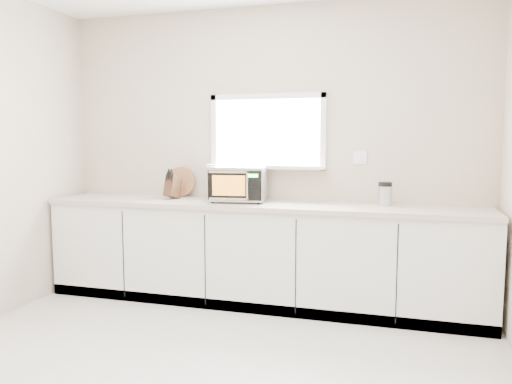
% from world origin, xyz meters
% --- Properties ---
extents(back_wall, '(4.00, 0.17, 2.70)m').
position_xyz_m(back_wall, '(0.00, 2.00, 1.36)').
color(back_wall, '#B7A391').
rests_on(back_wall, ground).
extents(cabinets, '(3.92, 0.60, 0.88)m').
position_xyz_m(cabinets, '(0.00, 1.70, 0.44)').
color(cabinets, silver).
rests_on(cabinets, ground).
extents(countertop, '(3.92, 0.64, 0.04)m').
position_xyz_m(countertop, '(0.00, 1.69, 0.90)').
color(countertop, beige).
rests_on(countertop, cabinets).
extents(microwave, '(0.54, 0.45, 0.32)m').
position_xyz_m(microwave, '(-0.20, 1.73, 1.09)').
color(microwave, black).
rests_on(microwave, countertop).
extents(knife_block, '(0.13, 0.21, 0.29)m').
position_xyz_m(knife_block, '(-0.86, 1.75, 1.04)').
color(knife_block, '#412817').
rests_on(knife_block, countertop).
extents(cutting_board, '(0.29, 0.07, 0.29)m').
position_xyz_m(cutting_board, '(-0.87, 1.94, 1.07)').
color(cutting_board, '#926038').
rests_on(cutting_board, countertop).
extents(coffee_grinder, '(0.12, 0.12, 0.20)m').
position_xyz_m(coffee_grinder, '(1.08, 1.80, 1.02)').
color(coffee_grinder, '#B6B8BE').
rests_on(coffee_grinder, countertop).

